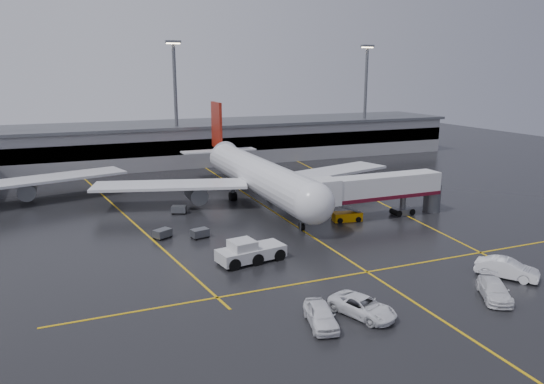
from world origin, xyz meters
name	(u,v)px	position (x,y,z in m)	size (l,w,h in m)	color
ground	(280,216)	(0.00, 0.00, 0.00)	(220.00, 220.00, 0.00)	black
apron_line_centre	(280,216)	(0.00, 0.00, 0.01)	(0.25, 90.00, 0.02)	gold
apron_line_stop	(367,272)	(0.00, -22.00, 0.01)	(60.00, 0.25, 0.02)	gold
apron_line_left	(122,213)	(-20.00, 10.00, 0.01)	(0.25, 70.00, 0.02)	gold
apron_line_right	(354,189)	(18.00, 10.00, 0.01)	(0.25, 70.00, 0.02)	gold
terminal	(194,142)	(0.00, 47.93, 4.32)	(122.00, 19.00, 8.60)	gray
light_mast_mid	(175,97)	(-5.00, 42.00, 14.47)	(3.00, 1.20, 25.45)	#595B60
light_mast_right	(366,93)	(40.00, 42.00, 14.47)	(3.00, 1.20, 25.45)	#595B60
main_airliner	(255,173)	(0.00, 9.70, 4.21)	(48.80, 45.60, 14.10)	silver
jet_bridge	(378,190)	(11.87, -6.00, 3.93)	(19.90, 3.40, 6.05)	silver
pushback_tractor	(249,252)	(-9.86, -14.82, 1.02)	(7.54, 4.10, 2.56)	silver
belt_loader	(347,216)	(7.36, -5.67, 0.60)	(4.06, 2.35, 2.43)	#C37902
service_van_a	(363,307)	(-5.48, -29.79, 0.80)	(2.66, 5.77, 1.60)	white
service_van_b	(494,290)	(6.98, -31.37, 0.78)	(2.19, 5.39, 1.57)	silver
service_van_c	(507,269)	(11.63, -28.35, 0.94)	(1.99, 5.70, 1.88)	white
service_van_d	(321,315)	(-9.37, -29.90, 0.86)	(2.03, 5.04, 1.72)	white
baggage_cart_a	(200,233)	(-12.67, -5.19, 0.63)	(2.25, 1.74, 1.12)	#595B60
baggage_cart_b	(163,233)	(-16.83, -3.60, 0.63)	(2.38, 2.13, 1.12)	#595B60
baggage_cart_c	(179,209)	(-12.64, 6.44, 0.63)	(2.35, 1.97, 1.12)	#595B60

